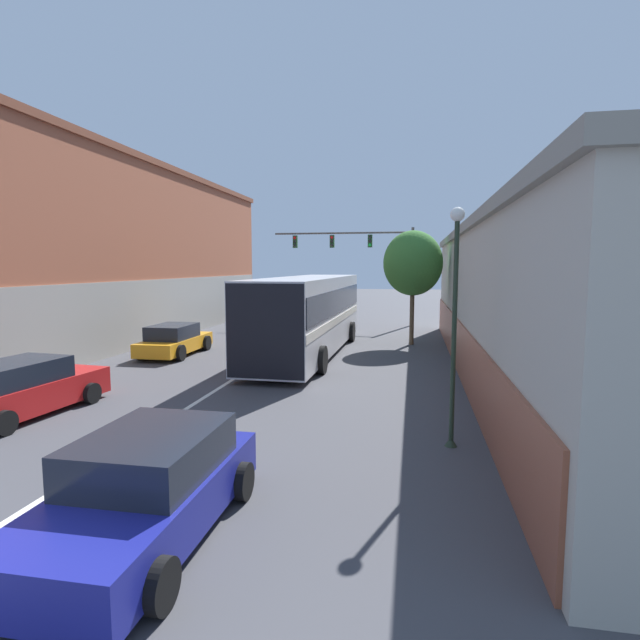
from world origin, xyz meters
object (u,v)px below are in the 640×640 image
object	(u,v)px
parked_car_left_near	(174,340)
parked_car_left_mid	(264,313)
street_lamp	(454,319)
parked_car_left_far	(22,390)
street_tree_near	(413,263)
traffic_signal_gantry	(364,252)
hatchback_foreground	(147,489)
bus	(309,311)

from	to	relation	value
parked_car_left_near	parked_car_left_mid	bearing A→B (deg)	-1.65
parked_car_left_mid	street_lamp	size ratio (longest dim) A/B	0.99
parked_car_left_far	street_tree_near	distance (m)	16.82
parked_car_left_far	street_lamp	bearing A→B (deg)	-85.99
street_lamp	parked_car_left_near	bearing A→B (deg)	140.11
parked_car_left_near	traffic_signal_gantry	xyz separation A→B (m)	(6.77, 12.49, 4.00)
parked_car_left_mid	traffic_signal_gantry	xyz separation A→B (m)	(6.56, 0.14, 4.00)
street_tree_near	parked_car_left_far	bearing A→B (deg)	-125.41
traffic_signal_gantry	hatchback_foreground	bearing A→B (deg)	-90.99
hatchback_foreground	parked_car_left_near	world-z (taller)	hatchback_foreground
parked_car_left_mid	traffic_signal_gantry	world-z (taller)	traffic_signal_gantry
parked_car_left_mid	hatchback_foreground	bearing A→B (deg)	-159.93
parked_car_left_near	parked_car_left_mid	xyz separation A→B (m)	(0.20, 12.35, -0.00)
bus	parked_car_left_far	world-z (taller)	bus
hatchback_foreground	traffic_signal_gantry	world-z (taller)	traffic_signal_gantry
bus	street_tree_near	distance (m)	5.88
hatchback_foreground	parked_car_left_far	distance (m)	7.57
bus	street_lamp	xyz separation A→B (m)	(5.19, -10.25, 0.82)
hatchback_foreground	parked_car_left_mid	world-z (taller)	hatchback_foreground
hatchback_foreground	street_lamp	xyz separation A→B (m)	(4.42, 4.36, 2.00)
traffic_signal_gantry	bus	bearing A→B (deg)	-96.17
parked_car_left_near	street_tree_near	bearing A→B (deg)	-65.21
street_lamp	parked_car_left_mid	bearing A→B (deg)	116.29
hatchback_foreground	parked_car_left_mid	distance (m)	26.41
street_lamp	bus	bearing A→B (deg)	116.85
hatchback_foreground	street_tree_near	bearing A→B (deg)	-11.22
bus	parked_car_left_mid	world-z (taller)	bus
parked_car_left_mid	parked_car_left_far	distance (m)	21.10
parked_car_left_far	traffic_signal_gantry	distance (m)	22.55
bus	street_lamp	bearing A→B (deg)	-152.37
bus	street_tree_near	world-z (taller)	street_tree_near
parked_car_left_near	parked_car_left_far	world-z (taller)	parked_car_left_far
parked_car_left_near	parked_car_left_far	bearing A→B (deg)	-178.72
parked_car_left_far	traffic_signal_gantry	xyz separation A→B (m)	(6.46, 21.24, 3.96)
parked_car_left_mid	traffic_signal_gantry	size ratio (longest dim) A/B	0.54
parked_car_left_near	street_tree_near	size ratio (longest dim) A/B	0.78
bus	street_tree_near	size ratio (longest dim) A/B	2.28
hatchback_foreground	parked_car_left_near	size ratio (longest dim) A/B	1.02
bus	parked_car_left_mid	bearing A→B (deg)	26.53
hatchback_foreground	street_lamp	bearing A→B (deg)	-45.51
street_tree_near	hatchback_foreground	bearing A→B (deg)	-101.12
hatchback_foreground	parked_car_left_near	bearing A→B (deg)	25.27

